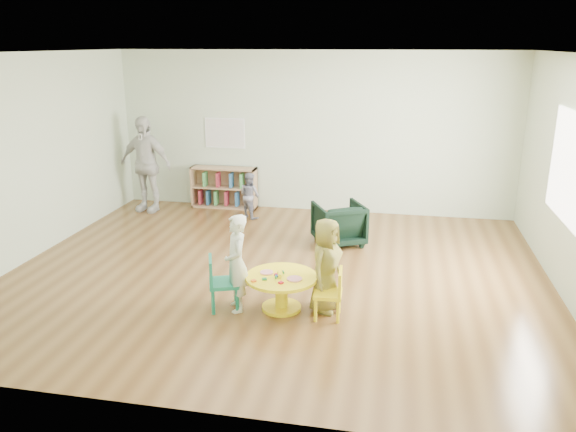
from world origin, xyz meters
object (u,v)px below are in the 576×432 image
Objects in this scene: armchair at (339,224)px; child_left at (237,263)px; adult_caretaker at (145,164)px; child_right at (326,265)px; toddler at (250,195)px; activity_table at (281,286)px; bookshelf at (224,187)px; kid_chair_right at (332,292)px; kid_chair_left at (220,281)px.

child_left is at bearing 42.93° from armchair.
child_left is at bearing -43.52° from adult_caretaker.
toddler is at bearing 46.73° from child_right.
bookshelf is at bearing 115.96° from activity_table.
child_left is (-1.07, 0.00, 0.26)m from kid_chair_right.
child_right is (2.38, -3.81, 0.18)m from bookshelf.
activity_table is 0.68× the size of bookshelf.
child_left is (0.19, 0.03, 0.23)m from kid_chair_left.
child_left is at bearing -168.96° from activity_table.
child_right reaches higher than kid_chair_right.
child_right reaches higher than bookshelf.
child_right is (0.98, 0.17, -0.02)m from child_left.
armchair is 0.62× the size of child_left.
toddler is (-1.74, 3.25, -0.14)m from child_right.
child_right is at bearing 9.04° from activity_table.
kid_chair_left is 0.58× the size of child_right.
activity_table is 4.32m from bookshelf.
kid_chair_left is 4.35m from adult_caretaker.
child_right reaches higher than toddler.
kid_chair_right is 5.17m from adult_caretaker.
child_left reaches higher than toddler.
activity_table is at bearing 77.31° from child_left.
child_left is (-0.49, -0.10, 0.28)m from activity_table.
toddler reaches higher than armchair.
kid_chair_left is 0.89× the size of armchair.
kid_chair_right is 0.47× the size of bookshelf.
child_right is at bearing -57.94° from bookshelf.
child_left is 1.00m from child_right.
bookshelf is (-1.21, 4.01, 0.03)m from kid_chair_left.
activity_table is 0.70m from kid_chair_left.
adult_caretaker is (-2.50, 3.53, 0.52)m from kid_chair_left.
child_left reaches higher than kid_chair_left.
child_left is 1.40× the size of toddler.
child_left is 0.66× the size of adult_caretaker.
child_right is (1.18, 0.20, 0.21)m from kid_chair_left.
kid_chair_left is at bearing -73.22° from bookshelf.
bookshelf is at bearing 50.54° from child_right.
child_left reaches higher than kid_chair_right.
armchair is at bearing 20.87° from child_right.
kid_chair_left is at bearing -45.78° from adult_caretaker.
armchair reaches higher than kid_chair_left.
child_right is (-0.09, 0.18, 0.24)m from kid_chair_right.
bookshelf is 0.85m from toddler.
toddler reaches higher than bookshelf.
kid_chair_left is (-0.68, -0.13, 0.05)m from activity_table.
child_left reaches higher than armchair.
child_left is (1.40, -3.98, 0.19)m from bookshelf.
toddler is (-0.57, 3.45, 0.06)m from kid_chair_left.
kid_chair_left is 3.50m from toddler.
kid_chair_left is 2.65m from armchair.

